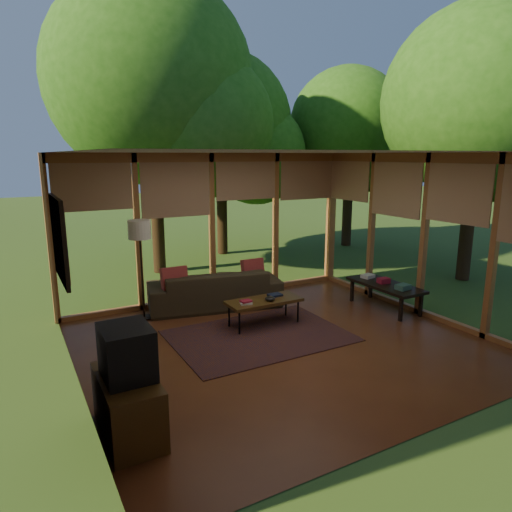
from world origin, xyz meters
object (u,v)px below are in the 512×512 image
sofa (215,288)px  television (127,352)px  floor_lamp (140,235)px  side_console (385,286)px  coffee_table (264,302)px  media_cabinet (128,405)px

sofa → television: bearing=66.0°
floor_lamp → side_console: floor_lamp is taller
floor_lamp → coffee_table: (1.60, -1.22, -1.01)m
sofa → floor_lamp: (-1.28, 0.01, 1.07)m
television → floor_lamp: (0.98, 3.11, 0.56)m
media_cabinet → floor_lamp: bearing=72.2°
sofa → floor_lamp: size_ratio=1.40×
sofa → media_cabinet: bearing=65.8°
floor_lamp → television: bearing=-107.5°
media_cabinet → side_console: size_ratio=0.71×
floor_lamp → coffee_table: floor_lamp is taller
media_cabinet → side_console: 5.11m
sofa → coffee_table: 1.26m
media_cabinet → side_console: media_cabinet is taller
sofa → side_console: (2.59, -1.55, 0.07)m
side_console → television: bearing=-162.2°
coffee_table → side_console: bearing=-8.3°
floor_lamp → side_console: (3.87, -1.55, -1.00)m
television → floor_lamp: 3.31m
floor_lamp → side_console: 4.29m
coffee_table → sofa: bearing=104.8°
side_console → media_cabinet: bearing=-162.2°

